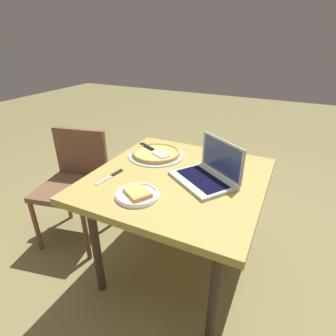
{
  "coord_description": "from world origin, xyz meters",
  "views": [
    {
      "loc": [
        -1.27,
        -0.55,
        1.48
      ],
      "look_at": [
        -0.05,
        0.04,
        0.8
      ],
      "focal_mm": 28.65,
      "sensor_mm": 36.0,
      "label": 1
    }
  ],
  "objects": [
    {
      "name": "table_knife",
      "position": [
        -0.17,
        0.35,
        0.74
      ],
      "size": [
        0.22,
        0.04,
        0.01
      ],
      "color": "#BEB0CB",
      "rests_on": "dining_table"
    },
    {
      "name": "pizza_plate",
      "position": [
        -0.29,
        0.1,
        0.75
      ],
      "size": [
        0.22,
        0.22,
        0.04
      ],
      "color": "white",
      "rests_on": "dining_table"
    },
    {
      "name": "chair_near",
      "position": [
        0.03,
        0.87,
        0.5
      ],
      "size": [
        0.53,
        0.53,
        0.85
      ],
      "color": "brown",
      "rests_on": "ground_plane"
    },
    {
      "name": "laptop",
      "position": [
        0.04,
        -0.17,
        0.78
      ],
      "size": [
        0.41,
        0.43,
        0.23
      ],
      "color": "#AFB7B5",
      "rests_on": "dining_table"
    },
    {
      "name": "ground_plane",
      "position": [
        0.0,
        0.0,
        0.0
      ],
      "size": [
        12.0,
        12.0,
        0.0
      ],
      "primitive_type": "plane",
      "color": "olive"
    },
    {
      "name": "dining_table",
      "position": [
        0.0,
        0.0,
        0.66
      ],
      "size": [
        1.0,
        0.98,
        0.73
      ],
      "color": "#AB9349",
      "rests_on": "ground_plane"
    },
    {
      "name": "pizza_tray",
      "position": [
        0.21,
        0.26,
        0.75
      ],
      "size": [
        0.39,
        0.39,
        0.03
      ],
      "color": "#A4AAA6",
      "rests_on": "dining_table"
    }
  ]
}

